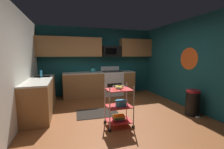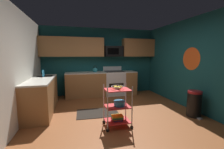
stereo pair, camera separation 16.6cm
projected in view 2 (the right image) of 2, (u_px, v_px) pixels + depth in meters
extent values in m
cube|color=brown|center=(117.00, 117.00, 3.83)|extent=(4.40, 4.80, 0.04)
cube|color=#14474C|center=(100.00, 62.00, 5.99)|extent=(4.52, 0.06, 2.60)
cube|color=silver|center=(14.00, 67.00, 3.11)|extent=(0.06, 4.80, 2.60)
cube|color=#14474C|center=(193.00, 64.00, 4.21)|extent=(0.06, 4.80, 2.60)
cylinder|color=#E5591E|center=(191.00, 59.00, 4.24)|extent=(0.00, 0.64, 0.64)
cube|color=#9E6B3D|center=(102.00, 84.00, 5.78)|extent=(2.70, 0.60, 0.88)
cube|color=beige|center=(102.00, 72.00, 5.73)|extent=(2.70, 0.60, 0.04)
cube|color=#9E6B3D|center=(42.00, 96.00, 4.10)|extent=(0.60, 1.94, 0.88)
cube|color=beige|center=(41.00, 80.00, 4.04)|extent=(0.60, 1.94, 0.04)
cube|color=#B7BABC|center=(45.00, 79.00, 4.54)|extent=(0.44, 0.36, 0.16)
cube|color=white|center=(114.00, 83.00, 5.90)|extent=(0.76, 0.64, 0.92)
cube|color=black|center=(116.00, 88.00, 5.61)|extent=(0.56, 0.01, 0.32)
cube|color=white|center=(112.00, 69.00, 6.11)|extent=(0.76, 0.06, 0.18)
cube|color=black|center=(114.00, 71.00, 5.84)|extent=(0.72, 0.60, 0.02)
cube|color=#9E6B3D|center=(72.00, 47.00, 5.47)|extent=(2.29, 0.33, 0.70)
cube|color=#9E6B3D|center=(138.00, 48.00, 6.12)|extent=(1.31, 0.33, 0.70)
cube|color=black|center=(113.00, 51.00, 5.85)|extent=(0.70, 0.38, 0.40)
cube|color=black|center=(113.00, 51.00, 5.65)|extent=(0.44, 0.01, 0.24)
cylinder|color=silver|center=(108.00, 109.00, 2.99)|extent=(0.02, 0.02, 0.88)
cylinder|color=black|center=(108.00, 130.00, 3.05)|extent=(0.07, 0.02, 0.07)
cylinder|color=silver|center=(132.00, 107.00, 3.12)|extent=(0.02, 0.02, 0.88)
cylinder|color=black|center=(132.00, 127.00, 3.18)|extent=(0.07, 0.02, 0.07)
cylinder|color=silver|center=(104.00, 103.00, 3.37)|extent=(0.02, 0.02, 0.88)
cylinder|color=black|center=(104.00, 122.00, 3.42)|extent=(0.07, 0.02, 0.07)
cylinder|color=silver|center=(126.00, 102.00, 3.50)|extent=(0.02, 0.02, 0.88)
cylinder|color=black|center=(126.00, 119.00, 3.55)|extent=(0.07, 0.02, 0.07)
cube|color=red|center=(117.00, 121.00, 3.29)|extent=(0.53, 0.40, 0.02)
cube|color=red|center=(117.00, 106.00, 3.25)|extent=(0.53, 0.40, 0.02)
cube|color=red|center=(117.00, 90.00, 3.20)|extent=(0.53, 0.40, 0.02)
torus|color=silver|center=(117.00, 86.00, 3.19)|extent=(0.27, 0.27, 0.01)
cylinder|color=silver|center=(117.00, 89.00, 3.20)|extent=(0.12, 0.12, 0.02)
ellipsoid|color=yellow|center=(119.00, 87.00, 3.22)|extent=(0.17, 0.09, 0.04)
ellipsoid|color=yellow|center=(116.00, 87.00, 3.24)|extent=(0.09, 0.17, 0.04)
ellipsoid|color=yellow|center=(116.00, 87.00, 3.17)|extent=(0.17, 0.09, 0.04)
ellipsoid|color=yellow|center=(119.00, 88.00, 3.15)|extent=(0.09, 0.17, 0.04)
cylinder|color=#338CBF|center=(119.00, 103.00, 3.25)|extent=(0.24, 0.24, 0.11)
torus|color=#338CBF|center=(119.00, 101.00, 3.24)|extent=(0.25, 0.25, 0.01)
cube|color=#1E4C8C|center=(117.00, 120.00, 3.29)|extent=(0.20, 0.16, 0.02)
cube|color=#B22626|center=(117.00, 119.00, 3.28)|extent=(0.26, 0.17, 0.02)
cube|color=#26723F|center=(117.00, 117.00, 3.28)|extent=(0.24, 0.19, 0.04)
cube|color=gold|center=(117.00, 116.00, 3.28)|extent=(0.24, 0.17, 0.03)
sphere|color=teal|center=(95.00, 70.00, 5.65)|extent=(0.18, 0.18, 0.18)
sphere|color=black|center=(95.00, 68.00, 5.64)|extent=(0.03, 0.03, 0.03)
cone|color=teal|center=(97.00, 70.00, 5.67)|extent=(0.09, 0.04, 0.06)
torus|color=black|center=(95.00, 67.00, 5.64)|extent=(0.12, 0.01, 0.12)
cylinder|color=#2D8CBF|center=(43.00, 73.00, 4.39)|extent=(0.06, 0.06, 0.20)
cylinder|color=black|center=(194.00, 105.00, 3.81)|extent=(0.34, 0.34, 0.60)
cylinder|color=maroon|center=(195.00, 92.00, 3.77)|extent=(0.33, 0.33, 0.06)
cube|color=#B2B2B7|center=(200.00, 119.00, 3.64)|extent=(0.10, 0.08, 0.03)
cube|color=black|center=(98.00, 113.00, 4.04)|extent=(1.14, 0.76, 0.01)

